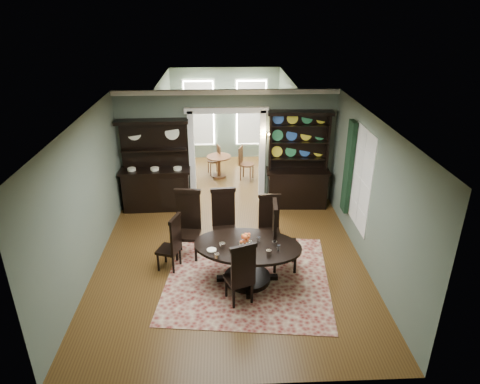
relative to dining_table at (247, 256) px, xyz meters
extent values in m
cube|color=brown|center=(-0.31, 0.54, -0.56)|extent=(5.50, 6.00, 0.01)
cube|color=silver|center=(-0.31, 0.54, 2.44)|extent=(5.50, 6.00, 0.01)
cube|color=#5F6D5B|center=(-3.06, 0.54, 0.94)|extent=(0.01, 6.00, 3.00)
cube|color=#5F6D5B|center=(2.44, 0.54, 0.94)|extent=(0.01, 6.00, 3.00)
cube|color=#5F6D5B|center=(-0.31, -2.46, 0.94)|extent=(5.50, 0.01, 3.00)
cube|color=#5F6D5B|center=(-2.14, 3.54, 0.94)|extent=(1.85, 0.01, 3.00)
cube|color=#5F6D5B|center=(1.51, 3.54, 0.94)|extent=(1.85, 0.01, 3.00)
cube|color=#5F6D5B|center=(-0.31, 3.54, 2.19)|extent=(1.80, 0.01, 0.50)
cube|color=white|center=(-0.31, 3.49, 2.38)|extent=(5.50, 0.10, 0.12)
cube|color=brown|center=(-0.31, 5.29, -0.56)|extent=(3.50, 3.50, 0.01)
cube|color=silver|center=(-0.31, 5.29, 2.44)|extent=(3.50, 3.50, 0.01)
cube|color=#5F6D5B|center=(-2.06, 5.29, 0.94)|extent=(0.01, 3.50, 3.00)
cube|color=#5F6D5B|center=(1.44, 5.29, 0.94)|extent=(0.01, 3.50, 3.00)
cube|color=#5F6D5B|center=(-0.31, 7.04, 0.94)|extent=(3.50, 0.01, 3.00)
cube|color=white|center=(-1.16, 6.99, 0.99)|extent=(1.05, 0.06, 2.20)
cube|color=white|center=(0.54, 6.99, 0.99)|extent=(1.05, 0.06, 2.20)
cube|color=white|center=(-1.21, 3.54, 0.69)|extent=(0.14, 0.25, 2.50)
cube|color=white|center=(0.59, 3.54, 0.69)|extent=(0.14, 0.25, 2.50)
cube|color=white|center=(-0.31, 3.54, 1.94)|extent=(2.08, 0.25, 0.14)
cube|color=white|center=(2.43, 1.14, 1.04)|extent=(0.02, 1.10, 2.00)
cube|color=white|center=(2.41, 1.14, 1.04)|extent=(0.01, 1.22, 2.12)
cube|color=black|center=(2.34, 1.82, 1.04)|extent=(0.10, 0.35, 2.10)
cube|color=#AE802E|center=(0.64, 3.46, 1.29)|extent=(0.08, 0.05, 0.18)
sphere|color=#FFD88C|center=(0.54, 3.31, 1.37)|extent=(0.07, 0.07, 0.07)
sphere|color=#FFD88C|center=(0.74, 3.31, 1.37)|extent=(0.07, 0.07, 0.07)
cube|color=maroon|center=(0.01, 0.09, -0.55)|extent=(3.45, 3.39, 0.01)
ellipsoid|color=black|center=(0.00, 0.00, 0.22)|extent=(2.23, 1.64, 0.05)
cylinder|color=black|center=(0.00, 0.00, 0.18)|extent=(2.20, 2.20, 0.03)
cylinder|color=black|center=(0.00, 0.00, -0.15)|extent=(0.26, 0.26, 0.70)
cylinder|color=black|center=(0.00, 0.00, -0.50)|extent=(0.90, 0.90, 0.11)
cylinder|color=white|center=(-0.03, -0.01, 0.27)|extent=(0.27, 0.27, 0.05)
cube|color=black|center=(-1.20, 0.92, -0.04)|extent=(0.57, 0.55, 0.07)
cube|color=black|center=(-1.17, 1.14, 0.40)|extent=(0.52, 0.12, 0.87)
cube|color=black|center=(-1.17, 1.14, 0.85)|extent=(0.56, 0.15, 0.09)
cylinder|color=black|center=(-1.42, 0.75, -0.30)|extent=(0.06, 0.06, 0.51)
cylinder|color=black|center=(-1.02, 0.70, -0.30)|extent=(0.06, 0.06, 0.51)
cylinder|color=black|center=(-1.37, 1.15, -0.30)|extent=(0.06, 0.06, 0.51)
cylinder|color=black|center=(-0.97, 1.10, -0.30)|extent=(0.06, 0.06, 0.51)
cube|color=black|center=(-0.42, 1.07, -0.06)|extent=(0.54, 0.52, 0.06)
cube|color=black|center=(-0.44, 1.29, 0.37)|extent=(0.50, 0.10, 0.84)
cube|color=black|center=(-0.44, 1.29, 0.80)|extent=(0.54, 0.13, 0.09)
cylinder|color=black|center=(-0.59, 0.86, -0.31)|extent=(0.05, 0.05, 0.49)
cylinder|color=black|center=(-0.21, 0.90, -0.31)|extent=(0.05, 0.05, 0.49)
cylinder|color=black|center=(-0.63, 1.25, -0.31)|extent=(0.05, 0.05, 0.49)
cylinder|color=black|center=(-0.24, 1.28, -0.31)|extent=(0.05, 0.05, 0.49)
cube|color=black|center=(0.54, 1.05, -0.11)|extent=(0.45, 0.43, 0.06)
cube|color=black|center=(0.54, 1.24, 0.27)|extent=(0.44, 0.05, 0.75)
cube|color=black|center=(0.54, 1.24, 0.66)|extent=(0.48, 0.07, 0.08)
cylinder|color=black|center=(0.36, 0.88, -0.34)|extent=(0.05, 0.05, 0.44)
cylinder|color=black|center=(0.71, 0.88, -0.34)|extent=(0.05, 0.05, 0.44)
cylinder|color=black|center=(0.36, 1.23, -0.34)|extent=(0.05, 0.05, 0.44)
cylinder|color=black|center=(0.71, 1.22, -0.34)|extent=(0.05, 0.05, 0.44)
cube|color=black|center=(-1.55, 0.50, -0.14)|extent=(0.52, 0.53, 0.06)
cube|color=black|center=(-1.38, 0.44, 0.23)|extent=(0.18, 0.41, 0.72)
cube|color=black|center=(-1.38, 0.44, 0.60)|extent=(0.21, 0.45, 0.07)
cylinder|color=black|center=(-1.65, 0.71, -0.35)|extent=(0.05, 0.05, 0.42)
cylinder|color=black|center=(-1.76, 0.40, -0.35)|extent=(0.05, 0.05, 0.42)
cylinder|color=black|center=(-1.34, 0.60, -0.35)|extent=(0.05, 0.05, 0.42)
cylinder|color=black|center=(-1.45, 0.29, -0.35)|extent=(0.05, 0.05, 0.42)
cube|color=black|center=(0.77, 0.41, -0.05)|extent=(0.52, 0.54, 0.07)
cube|color=black|center=(0.55, 0.42, 0.40)|extent=(0.09, 0.51, 0.87)
cube|color=black|center=(0.55, 0.42, 0.84)|extent=(0.11, 0.56, 0.09)
cylinder|color=black|center=(0.96, 0.19, -0.30)|extent=(0.06, 0.06, 0.51)
cylinder|color=black|center=(0.98, 0.59, -0.30)|extent=(0.06, 0.06, 0.51)
cylinder|color=black|center=(0.56, 0.22, -0.30)|extent=(0.06, 0.06, 0.51)
cylinder|color=black|center=(0.59, 0.62, -0.30)|extent=(0.06, 0.06, 0.51)
cube|color=black|center=(-0.19, -0.58, -0.11)|extent=(0.57, 0.56, 0.06)
cube|color=black|center=(-0.12, -0.77, 0.28)|extent=(0.44, 0.21, 0.76)
cube|color=black|center=(-0.12, -0.77, 0.67)|extent=(0.48, 0.24, 0.08)
cylinder|color=black|center=(-0.09, -0.36, -0.33)|extent=(0.05, 0.05, 0.45)
cylinder|color=black|center=(-0.41, -0.48, -0.33)|extent=(0.05, 0.05, 0.45)
cylinder|color=black|center=(0.04, -0.68, -0.33)|extent=(0.05, 0.05, 0.45)
cylinder|color=black|center=(-0.29, -0.81, -0.33)|extent=(0.05, 0.05, 0.45)
cube|color=black|center=(-2.13, 3.23, -0.04)|extent=(1.68, 0.63, 1.04)
cube|color=black|center=(-2.13, 3.23, 0.50)|extent=(1.78, 0.68, 0.05)
cube|color=black|center=(-2.13, 3.46, 1.12)|extent=(1.66, 0.14, 1.22)
cube|color=black|center=(-2.13, 3.36, 1.00)|extent=(1.61, 0.35, 0.04)
cube|color=black|center=(-2.13, 3.34, 1.72)|extent=(1.77, 0.42, 0.08)
cube|color=black|center=(1.49, 3.22, -0.08)|extent=(1.52, 0.60, 0.96)
cube|color=black|center=(1.49, 3.22, 0.42)|extent=(1.63, 0.66, 0.04)
cube|color=black|center=(1.49, 3.44, 1.15)|extent=(1.50, 0.13, 1.45)
cube|color=black|center=(0.76, 3.33, 1.15)|extent=(0.07, 0.28, 1.50)
cube|color=black|center=(2.21, 3.33, 1.15)|extent=(0.07, 0.28, 1.50)
cube|color=black|center=(1.49, 3.31, 1.90)|extent=(1.62, 0.41, 0.09)
cube|color=black|center=(1.49, 3.33, 0.73)|extent=(1.51, 0.34, 0.03)
cube|color=black|center=(1.49, 3.33, 1.15)|extent=(1.51, 0.34, 0.03)
cube|color=black|center=(1.49, 3.33, 1.58)|extent=(1.51, 0.34, 0.03)
cylinder|color=brown|center=(-0.54, 5.26, 0.10)|extent=(0.73, 0.73, 0.04)
cylinder|color=brown|center=(-0.54, 5.26, -0.22)|extent=(0.09, 0.09, 0.64)
cylinder|color=brown|center=(-0.54, 5.26, -0.53)|extent=(0.40, 0.40, 0.05)
cylinder|color=brown|center=(-0.71, 5.53, -0.13)|extent=(0.38, 0.38, 0.04)
cube|color=brown|center=(-0.55, 5.58, 0.11)|extent=(0.13, 0.34, 0.48)
cylinder|color=brown|center=(-0.88, 5.62, -0.34)|extent=(0.03, 0.03, 0.43)
cylinder|color=brown|center=(-0.80, 5.37, -0.34)|extent=(0.03, 0.03, 0.43)
cylinder|color=brown|center=(-0.62, 5.70, -0.34)|extent=(0.03, 0.03, 0.43)
cylinder|color=brown|center=(-0.55, 5.44, -0.34)|extent=(0.03, 0.03, 0.43)
cylinder|color=brown|center=(0.29, 5.05, -0.08)|extent=(0.43, 0.43, 0.04)
cube|color=brown|center=(0.11, 5.11, 0.19)|extent=(0.16, 0.37, 0.53)
cylinder|color=brown|center=(0.38, 4.86, -0.32)|extent=(0.04, 0.04, 0.48)
cylinder|color=brown|center=(0.48, 5.14, -0.32)|extent=(0.04, 0.04, 0.48)
cylinder|color=brown|center=(0.10, 4.95, -0.32)|extent=(0.04, 0.04, 0.48)
cylinder|color=brown|center=(0.20, 5.23, -0.32)|extent=(0.04, 0.04, 0.48)
camera|label=1|loc=(-0.44, -6.84, 4.47)|focal=32.00mm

